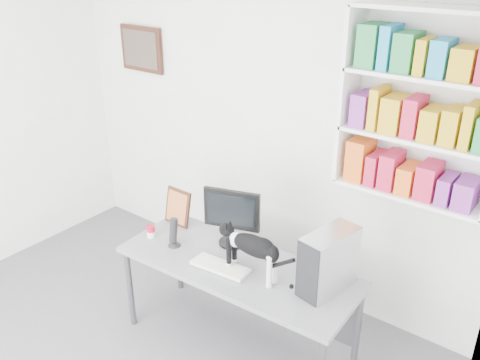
% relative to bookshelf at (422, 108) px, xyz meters
% --- Properties ---
extents(room, '(4.01, 4.01, 2.70)m').
position_rel_bookshelf_xyz_m(room, '(-1.40, -1.85, -0.50)').
color(room, '#5B5A60').
rests_on(room, ground).
extents(bookshelf, '(1.03, 0.28, 1.24)m').
position_rel_bookshelf_xyz_m(bookshelf, '(0.00, 0.00, 0.00)').
color(bookshelf, white).
rests_on(bookshelf, room).
extents(wall_art, '(0.52, 0.04, 0.42)m').
position_rel_bookshelf_xyz_m(wall_art, '(-2.70, 0.12, 0.05)').
color(wall_art, '#442215').
rests_on(wall_art, room).
extents(desk, '(1.77, 0.76, 0.73)m').
position_rel_bookshelf_xyz_m(desk, '(-0.88, -0.77, -1.49)').
color(desk, gray).
rests_on(desk, room).
extents(monitor, '(0.47, 0.33, 0.46)m').
position_rel_bookshelf_xyz_m(monitor, '(-1.08, -0.58, -0.89)').
color(monitor, black).
rests_on(monitor, desk).
extents(keyboard, '(0.43, 0.20, 0.03)m').
position_rel_bookshelf_xyz_m(keyboard, '(-0.94, -0.89, -1.11)').
color(keyboard, silver).
rests_on(keyboard, desk).
extents(pc_tower, '(0.26, 0.44, 0.42)m').
position_rel_bookshelf_xyz_m(pc_tower, '(-0.24, -0.63, -0.91)').
color(pc_tower, '#B8B7BC').
rests_on(pc_tower, desk).
extents(speaker, '(0.12, 0.12, 0.24)m').
position_rel_bookshelf_xyz_m(speaker, '(-1.41, -0.87, -1.01)').
color(speaker, black).
rests_on(speaker, desk).
extents(leaning_print, '(0.25, 0.10, 0.30)m').
position_rel_bookshelf_xyz_m(leaning_print, '(-1.62, -0.59, -0.97)').
color(leaning_print, '#442215').
rests_on(leaning_print, desk).
extents(soup_can, '(0.07, 0.07, 0.09)m').
position_rel_bookshelf_xyz_m(soup_can, '(-1.64, -0.88, -1.08)').
color(soup_can, '#B80F26').
rests_on(soup_can, desk).
extents(cat, '(0.54, 0.15, 0.34)m').
position_rel_bookshelf_xyz_m(cat, '(-0.70, -0.83, -0.96)').
color(cat, black).
rests_on(cat, desk).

